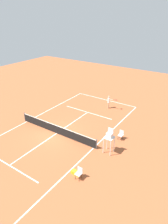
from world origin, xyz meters
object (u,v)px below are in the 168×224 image
Objects in this scene: tennis_ball at (89,111)px; equipment_bag at (76,173)px; courtside_chair_mid at (121,135)px; player_serving at (109,101)px; umpire_chair at (109,137)px; courtside_chair_near at (79,173)px.

tennis_ball is 0.09× the size of equipment_bag.
player_serving is at bearing -52.89° from courtside_chair_mid.
player_serving is at bearing -73.91° from equipment_bag.
tennis_ball is 0.07× the size of courtside_chair_mid.
umpire_chair is 4.22m from courtside_chair_near.
tennis_ball is (1.64, 2.31, -0.99)m from player_serving.
tennis_ball is at bearing -51.74° from player_serving.
umpire_chair is at bearing -95.11° from courtside_chair_near.
courtside_chair_mid is 1.25× the size of equipment_bag.
courtside_chair_near is 1.25× the size of equipment_bag.
courtside_chair_mid is at bearing 150.25° from tennis_ball.
courtside_chair_mid is (-4.33, 5.73, -0.49)m from player_serving.
player_serving is 12.92m from courtside_chair_near.
umpire_chair reaches higher than courtside_chair_near.
equipment_bag is (-5.13, 9.80, 0.12)m from tennis_ball.
umpire_chair is at bearing 11.19° from player_serving.
equipment_bag is (0.84, 6.39, -0.38)m from courtside_chair_mid.
courtside_chair_near is at bearing 86.57° from courtside_chair_mid.
tennis_ball is 0.07× the size of courtside_chair_near.
player_serving is 1.81× the size of courtside_chair_mid.
courtside_chair_near reaches higher than equipment_bag.
player_serving reaches higher than courtside_chair_mid.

